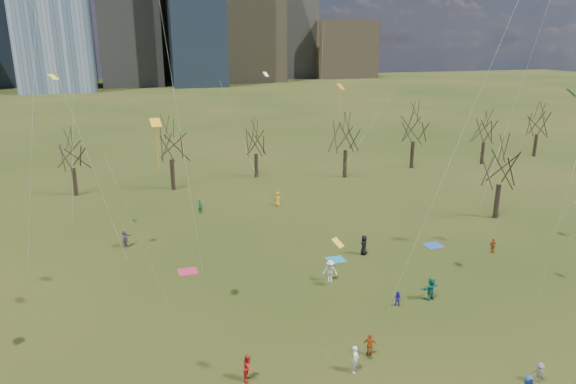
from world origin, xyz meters
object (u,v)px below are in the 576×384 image
object	(u,v)px
blanket_teal	(336,260)
person_1	(355,359)
blanket_crimson	(188,271)
blanket_navy	(433,245)
person_4	(370,344)
person_2	(248,367)

from	to	relation	value
blanket_teal	person_1	world-z (taller)	person_1
blanket_crimson	person_1	distance (m)	18.57
blanket_navy	person_4	size ratio (longest dim) A/B	1.10
blanket_navy	blanket_crimson	size ratio (longest dim) A/B	1.00
blanket_teal	person_1	distance (m)	16.14
blanket_crimson	person_4	xyz separation A→B (m)	(9.44, -15.54, 0.72)
blanket_navy	person_2	size ratio (longest dim) A/B	0.97
person_4	blanket_navy	bearing A→B (deg)	-106.43
blanket_navy	blanket_teal	bearing A→B (deg)	-178.52
blanket_teal	person_4	distance (m)	14.45
blanket_navy	blanket_crimson	distance (m)	23.23
person_2	person_4	size ratio (longest dim) A/B	1.13
blanket_navy	person_2	xyz separation A→B (m)	(-21.56, -14.38, 0.81)
blanket_navy	blanket_crimson	world-z (taller)	same
blanket_navy	person_1	distance (m)	21.86
person_1	person_4	distance (m)	2.05
person_2	blanket_crimson	bearing A→B (deg)	32.62
blanket_teal	blanket_navy	xyz separation A→B (m)	(10.24, 0.26, 0.00)
blanket_navy	person_4	distance (m)	19.83
person_1	person_4	size ratio (longest dim) A/B	1.17
blanket_crimson	person_2	xyz separation A→B (m)	(1.63, -15.65, 0.81)
blanket_navy	person_2	bearing A→B (deg)	-146.30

